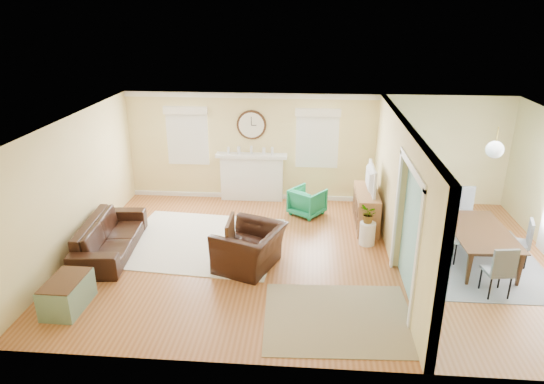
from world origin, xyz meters
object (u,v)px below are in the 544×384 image
object	(u,v)px
sofa	(110,236)
green_chair	(307,202)
credenza	(366,209)
eames_chair	(250,248)
dining_table	(479,246)

from	to	relation	value
sofa	green_chair	distance (m)	4.31
sofa	credenza	distance (m)	5.27
green_chair	credenza	distance (m)	1.36
credenza	eames_chair	bearing A→B (deg)	-139.02
green_chair	dining_table	world-z (taller)	dining_table
sofa	green_chair	world-z (taller)	sofa
sofa	credenza	bearing A→B (deg)	-77.39
sofa	dining_table	distance (m)	6.96
sofa	eames_chair	world-z (taller)	eames_chair
sofa	dining_table	size ratio (longest dim) A/B	1.23
sofa	green_chair	size ratio (longest dim) A/B	3.28
eames_chair	credenza	xyz separation A→B (m)	(2.27, 1.97, 0.02)
sofa	credenza	world-z (taller)	credenza
eames_chair	green_chair	distance (m)	2.67
dining_table	eames_chair	bearing A→B (deg)	95.57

